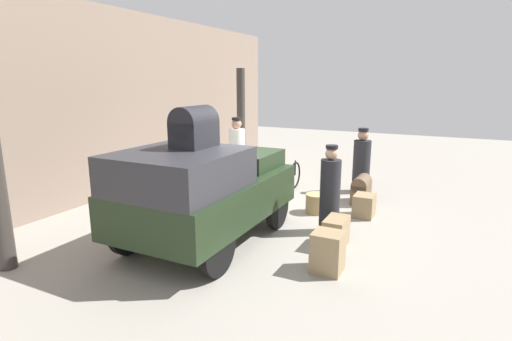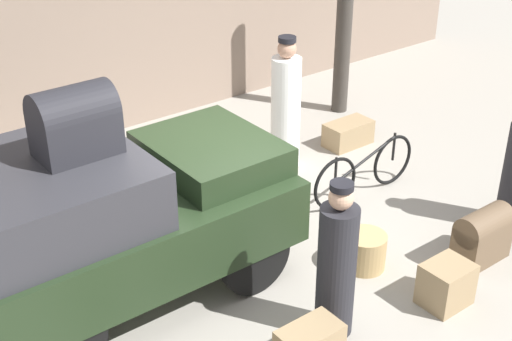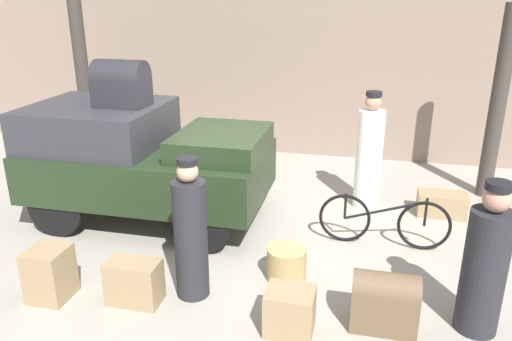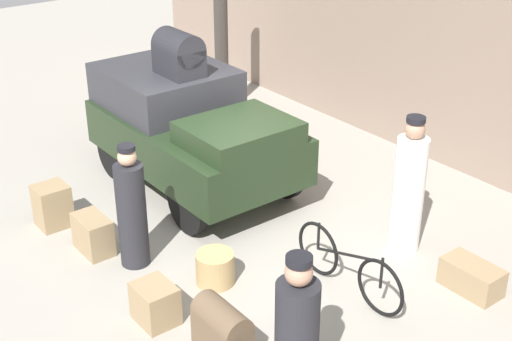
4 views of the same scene
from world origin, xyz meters
name	(u,v)px [view 1 (image 1 of 4)]	position (x,y,z in m)	size (l,w,h in m)	color
ground_plane	(260,218)	(0.00, 0.00, 0.00)	(30.00, 30.00, 0.00)	gray
station_building_facade	(108,104)	(0.00, 4.08, 2.25)	(16.00, 0.15, 4.50)	gray
canopy_pillar_right	(241,121)	(3.70, 2.46, 1.58)	(0.26, 0.26, 3.15)	#38332D
truck	(204,189)	(-1.58, 0.31, 0.98)	(3.48, 1.89, 1.74)	black
bicycle	(288,179)	(1.99, 0.20, 0.36)	(1.76, 0.04, 0.75)	black
wicker_basket	(317,203)	(0.85, -0.94, 0.21)	(0.48, 0.48, 0.41)	tan
porter_standing_middle	(330,193)	(-0.15, -1.50, 0.76)	(0.38, 0.38, 1.66)	#232328
porter_lifting_near_truck	(361,164)	(2.92, -1.43, 0.74)	(0.43, 0.43, 1.64)	#232328
porter_with_bicycle	(237,157)	(1.73, 1.51, 0.86)	(0.41, 0.41, 1.88)	white
suitcase_black_upright	(336,232)	(-0.73, -1.80, 0.25)	(0.59, 0.35, 0.51)	#937A56
trunk_umber_medium	(260,174)	(2.89, 1.42, 0.18)	(0.73, 0.40, 0.36)	#937A56
suitcase_small_leather	(364,206)	(1.05, -1.91, 0.24)	(0.49, 0.41, 0.47)	#937A56
suitcase_tan_flat	(361,189)	(1.99, -1.65, 0.33)	(0.67, 0.36, 0.65)	brown
trunk_wicker_pale	(328,252)	(-1.70, -1.94, 0.31)	(0.43, 0.44, 0.62)	#937A56
trunk_on_truck_roof	(194,127)	(-1.81, 0.31, 2.06)	(0.74, 0.50, 0.67)	#232328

